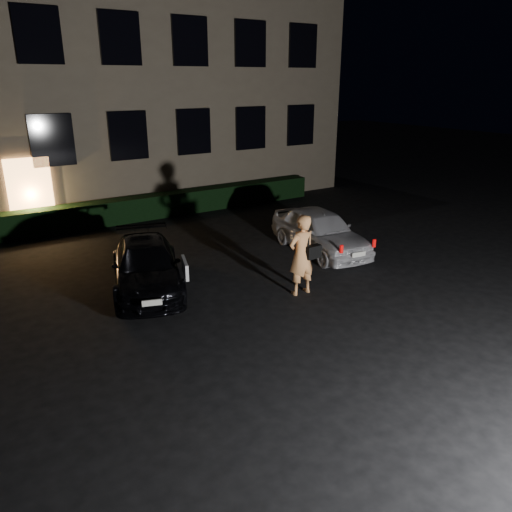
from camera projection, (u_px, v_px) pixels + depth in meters
ground at (326, 334)px, 10.20m from camera, size 80.00×80.00×0.00m
building at (87, 50)px, 19.99m from camera, size 20.00×8.11×12.00m
hedge at (138, 208)px, 18.32m from camera, size 15.00×0.70×0.85m
sedan at (146, 266)px, 12.28m from camera, size 2.78×4.28×1.15m
hatch at (320, 231)px, 14.86m from camera, size 1.96×3.97×1.30m
man at (302, 255)px, 11.81m from camera, size 0.81×0.49×1.97m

